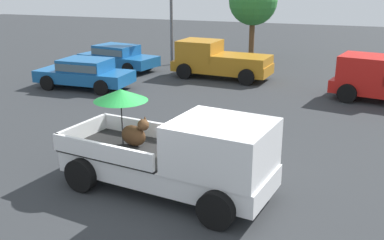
% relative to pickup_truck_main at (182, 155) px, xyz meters
% --- Properties ---
extents(ground_plane, '(80.00, 80.00, 0.00)m').
position_rel_pickup_truck_main_xyz_m(ground_plane, '(-0.41, 0.06, -0.98)').
color(ground_plane, '#2D3033').
extents(pickup_truck_main, '(5.27, 2.86, 2.27)m').
position_rel_pickup_truck_main_xyz_m(pickup_truck_main, '(0.00, 0.00, 0.00)').
color(pickup_truck_main, black).
rests_on(pickup_truck_main, ground).
extents(pickup_truck_far, '(4.96, 2.54, 1.80)m').
position_rel_pickup_truck_main_xyz_m(pickup_truck_far, '(-2.74, 12.27, -0.10)').
color(pickup_truck_far, black).
rests_on(pickup_truck_far, ground).
extents(parked_sedan_near, '(4.31, 2.01, 1.33)m').
position_rel_pickup_truck_main_xyz_m(parked_sedan_near, '(-7.74, 8.19, -0.23)').
color(parked_sedan_near, black).
rests_on(parked_sedan_near, ground).
extents(parked_sedan_far, '(4.56, 2.58, 1.33)m').
position_rel_pickup_truck_main_xyz_m(parked_sedan_far, '(-8.36, 12.35, -0.23)').
color(parked_sedan_far, black).
rests_on(parked_sedan_far, ground).
extents(motel_sign, '(1.40, 0.16, 4.92)m').
position_rel_pickup_truck_main_xyz_m(motel_sign, '(-6.18, 14.72, 2.50)').
color(motel_sign, '#59595B').
rests_on(motel_sign, ground).
extents(tree_by_lot, '(2.88, 2.88, 4.87)m').
position_rel_pickup_truck_main_xyz_m(tree_by_lot, '(-2.37, 18.29, 2.43)').
color(tree_by_lot, brown).
rests_on(tree_by_lot, ground).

